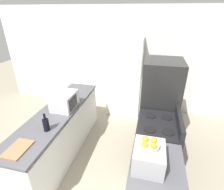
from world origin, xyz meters
TOP-DOWN VIEW (x-y plane):
  - wall_back at (0.00, 3.42)m, footprint 7.00×0.06m
  - counter_left at (-0.84, 1.32)m, footprint 0.60×2.44m
  - pantry_cabinet at (0.03, 3.10)m, footprint 0.82×0.57m
  - stove at (0.86, 1.33)m, footprint 0.66×0.80m
  - refrigerator at (0.88, 2.14)m, footprint 0.71×0.74m
  - microwave at (-0.75, 1.44)m, footprint 0.36×0.46m
  - wine_bottle at (-0.71, 0.79)m, footprint 0.09×0.09m
  - toaster_oven at (0.73, 0.48)m, footprint 0.34×0.39m
  - fruit_bowl at (0.73, 0.49)m, footprint 0.21×0.21m
  - cutting_board at (-0.84, 0.36)m, footprint 0.24×0.35m

SIDE VIEW (x-z plane):
  - counter_left at x=-0.84m, z-range -0.02..0.90m
  - stove at x=0.86m, z-range -0.07..1.00m
  - refrigerator at x=0.88m, z-range 0.00..1.69m
  - cutting_board at x=-0.84m, z-range 0.92..0.94m
  - pantry_cabinet at x=0.03m, z-range 0.00..1.93m
  - wine_bottle at x=-0.71m, z-range 0.88..1.15m
  - toaster_oven at x=0.73m, z-range 0.92..1.17m
  - microwave at x=-0.75m, z-range 0.92..1.20m
  - fruit_bowl at x=0.73m, z-range 1.16..1.26m
  - wall_back at x=0.00m, z-range 0.00..2.60m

